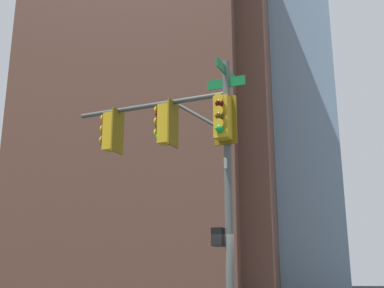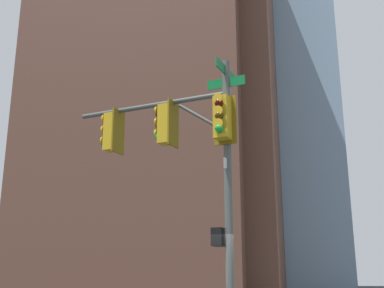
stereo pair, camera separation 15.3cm
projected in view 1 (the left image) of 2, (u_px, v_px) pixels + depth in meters
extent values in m
cylinder|color=#4C514C|center=(229.00, 198.00, 10.98)|extent=(0.18, 0.18, 6.63)
cylinder|color=#4C514C|center=(150.00, 106.00, 12.45)|extent=(0.99, 4.09, 0.12)
cylinder|color=#4C514C|center=(198.00, 116.00, 11.81)|extent=(0.30, 1.03, 0.75)
cube|color=#0F6B33|center=(226.00, 71.00, 11.79)|extent=(1.23, 0.29, 0.24)
cube|color=#0F6B33|center=(226.00, 83.00, 11.71)|extent=(0.23, 0.93, 0.24)
cube|color=white|center=(228.00, 165.00, 11.18)|extent=(0.45, 0.12, 0.24)
cube|color=gold|center=(166.00, 124.00, 12.12)|extent=(0.40, 0.40, 1.00)
cube|color=#775E0F|center=(173.00, 123.00, 12.04)|extent=(0.54, 0.15, 1.16)
sphere|color=#470A07|center=(159.00, 114.00, 12.28)|extent=(0.20, 0.20, 0.20)
cylinder|color=gold|center=(157.00, 111.00, 12.33)|extent=(0.23, 0.09, 0.23)
sphere|color=#4C330A|center=(159.00, 125.00, 12.20)|extent=(0.20, 0.20, 0.20)
cylinder|color=gold|center=(157.00, 122.00, 12.25)|extent=(0.23, 0.09, 0.23)
sphere|color=green|center=(159.00, 137.00, 12.12)|extent=(0.20, 0.20, 0.20)
cylinder|color=gold|center=(156.00, 134.00, 12.17)|extent=(0.23, 0.09, 0.23)
cube|color=gold|center=(111.00, 132.00, 12.74)|extent=(0.40, 0.40, 1.00)
cube|color=#775E0F|center=(118.00, 131.00, 12.67)|extent=(0.54, 0.15, 1.16)
sphere|color=red|center=(105.00, 122.00, 12.90)|extent=(0.20, 0.20, 0.20)
cylinder|color=gold|center=(103.00, 119.00, 12.95)|extent=(0.23, 0.09, 0.23)
sphere|color=#4C330A|center=(105.00, 133.00, 12.82)|extent=(0.20, 0.20, 0.20)
cylinder|color=gold|center=(103.00, 130.00, 12.87)|extent=(0.23, 0.09, 0.23)
sphere|color=#0A3819|center=(104.00, 144.00, 12.75)|extent=(0.20, 0.20, 0.20)
cylinder|color=gold|center=(102.00, 141.00, 12.79)|extent=(0.23, 0.09, 0.23)
cube|color=gold|center=(223.00, 118.00, 11.19)|extent=(0.40, 0.40, 1.00)
cube|color=#775E0F|center=(226.00, 120.00, 11.36)|extent=(0.15, 0.54, 1.16)
sphere|color=#470A07|center=(219.00, 103.00, 11.09)|extent=(0.20, 0.20, 0.20)
cylinder|color=gold|center=(218.00, 98.00, 11.06)|extent=(0.09, 0.23, 0.23)
sphere|color=#4C330A|center=(220.00, 115.00, 11.01)|extent=(0.20, 0.20, 0.20)
cylinder|color=gold|center=(218.00, 111.00, 10.98)|extent=(0.09, 0.23, 0.23)
sphere|color=green|center=(220.00, 128.00, 10.93)|extent=(0.20, 0.20, 0.20)
cylinder|color=gold|center=(219.00, 124.00, 10.90)|extent=(0.09, 0.23, 0.23)
cube|color=black|center=(219.00, 237.00, 10.84)|extent=(0.40, 0.32, 0.40)
cube|color=#EA5914|center=(213.00, 237.00, 10.90)|extent=(0.25, 0.07, 0.28)
cube|color=brown|center=(156.00, 76.00, 56.33)|extent=(25.89, 20.76, 48.04)
cube|color=brown|center=(189.00, 102.00, 52.61)|extent=(16.49, 17.43, 39.74)
cube|color=#7A99B2|center=(214.00, 11.00, 78.70)|extent=(33.47, 32.25, 85.98)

